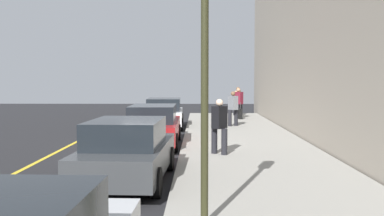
{
  "coord_description": "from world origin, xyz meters",
  "views": [
    {
      "loc": [
        -15.51,
        -1.59,
        2.44
      ],
      "look_at": [
        -0.08,
        -1.35,
        1.42
      ],
      "focal_mm": 40.28,
      "sensor_mm": 36.0,
      "label": 1
    }
  ],
  "objects_px": {
    "parked_car_white": "(164,113)",
    "pedestrian_tan_coat": "(238,100)",
    "pedestrian_burgundy_coat": "(238,102)",
    "parked_car_red": "(154,125)",
    "traffic_light_pole": "(205,30)",
    "rolling_suitcase": "(240,114)",
    "pedestrian_black_coat": "(219,125)",
    "parked_car_charcoal": "(128,151)",
    "pedestrian_grey_coat": "(233,108)"
  },
  "relations": [
    {
      "from": "pedestrian_grey_coat",
      "to": "pedestrian_black_coat",
      "type": "bearing_deg",
      "value": 172.51
    },
    {
      "from": "parked_car_red",
      "to": "rolling_suitcase",
      "type": "xyz_separation_m",
      "value": [
        9.24,
        -4.09,
        -0.3
      ]
    },
    {
      "from": "rolling_suitcase",
      "to": "pedestrian_burgundy_coat",
      "type": "bearing_deg",
      "value": 7.92
    },
    {
      "from": "parked_car_charcoal",
      "to": "pedestrian_tan_coat",
      "type": "xyz_separation_m",
      "value": [
        17.55,
        -4.2,
        0.37
      ]
    },
    {
      "from": "pedestrian_burgundy_coat",
      "to": "rolling_suitcase",
      "type": "xyz_separation_m",
      "value": [
        -0.49,
        -0.07,
        -0.65
      ]
    },
    {
      "from": "traffic_light_pole",
      "to": "rolling_suitcase",
      "type": "bearing_deg",
      "value": -7.28
    },
    {
      "from": "parked_car_white",
      "to": "parked_car_charcoal",
      "type": "bearing_deg",
      "value": -179.74
    },
    {
      "from": "pedestrian_grey_coat",
      "to": "rolling_suitcase",
      "type": "relative_size",
      "value": 1.77
    },
    {
      "from": "pedestrian_burgundy_coat",
      "to": "pedestrian_grey_coat",
      "type": "height_order",
      "value": "pedestrian_burgundy_coat"
    },
    {
      "from": "pedestrian_tan_coat",
      "to": "traffic_light_pole",
      "type": "bearing_deg",
      "value": 173.36
    },
    {
      "from": "pedestrian_tan_coat",
      "to": "rolling_suitcase",
      "type": "distance_m",
      "value": 2.68
    },
    {
      "from": "parked_car_white",
      "to": "pedestrian_grey_coat",
      "type": "bearing_deg",
      "value": -95.27
    },
    {
      "from": "parked_car_red",
      "to": "pedestrian_black_coat",
      "type": "height_order",
      "value": "pedestrian_black_coat"
    },
    {
      "from": "parked_car_red",
      "to": "pedestrian_black_coat",
      "type": "xyz_separation_m",
      "value": [
        -2.61,
        -2.3,
        0.3
      ]
    },
    {
      "from": "pedestrian_tan_coat",
      "to": "parked_car_charcoal",
      "type": "bearing_deg",
      "value": 166.53
    },
    {
      "from": "pedestrian_black_coat",
      "to": "pedestrian_tan_coat",
      "type": "relative_size",
      "value": 0.93
    },
    {
      "from": "pedestrian_tan_coat",
      "to": "parked_car_white",
      "type": "bearing_deg",
      "value": 144.79
    },
    {
      "from": "pedestrian_tan_coat",
      "to": "rolling_suitcase",
      "type": "bearing_deg",
      "value": 177.9
    },
    {
      "from": "pedestrian_grey_coat",
      "to": "rolling_suitcase",
      "type": "height_order",
      "value": "pedestrian_grey_coat"
    },
    {
      "from": "pedestrian_burgundy_coat",
      "to": "pedestrian_black_coat",
      "type": "relative_size",
      "value": 1.06
    },
    {
      "from": "parked_car_white",
      "to": "pedestrian_burgundy_coat",
      "type": "relative_size",
      "value": 2.31
    },
    {
      "from": "pedestrian_grey_coat",
      "to": "rolling_suitcase",
      "type": "distance_m",
      "value": 3.87
    },
    {
      "from": "rolling_suitcase",
      "to": "parked_car_white",
      "type": "bearing_deg",
      "value": 129.58
    },
    {
      "from": "pedestrian_tan_coat",
      "to": "traffic_light_pole",
      "type": "distance_m",
      "value": 21.14
    },
    {
      "from": "pedestrian_burgundy_coat",
      "to": "pedestrian_tan_coat",
      "type": "bearing_deg",
      "value": -4.43
    },
    {
      "from": "parked_car_red",
      "to": "pedestrian_burgundy_coat",
      "type": "xyz_separation_m",
      "value": [
        9.73,
        -4.03,
        0.35
      ]
    },
    {
      "from": "parked_car_white",
      "to": "pedestrian_grey_coat",
      "type": "xyz_separation_m",
      "value": [
        -0.32,
        -3.44,
        0.31
      ]
    },
    {
      "from": "parked_car_red",
      "to": "traffic_light_pole",
      "type": "relative_size",
      "value": 1.03
    },
    {
      "from": "parked_car_white",
      "to": "pedestrian_tan_coat",
      "type": "bearing_deg",
      "value": -35.21
    },
    {
      "from": "parked_car_charcoal",
      "to": "pedestrian_black_coat",
      "type": "distance_m",
      "value": 3.89
    },
    {
      "from": "pedestrian_grey_coat",
      "to": "pedestrian_black_coat",
      "type": "relative_size",
      "value": 1.01
    },
    {
      "from": "parked_car_charcoal",
      "to": "pedestrian_black_coat",
      "type": "xyz_separation_m",
      "value": [
        3.11,
        -2.32,
        0.3
      ]
    },
    {
      "from": "parked_car_white",
      "to": "pedestrian_burgundy_coat",
      "type": "height_order",
      "value": "pedestrian_burgundy_coat"
    },
    {
      "from": "pedestrian_tan_coat",
      "to": "rolling_suitcase",
      "type": "relative_size",
      "value": 1.88
    },
    {
      "from": "parked_car_red",
      "to": "pedestrian_burgundy_coat",
      "type": "distance_m",
      "value": 10.54
    },
    {
      "from": "pedestrian_tan_coat",
      "to": "pedestrian_grey_coat",
      "type": "bearing_deg",
      "value": 172.63
    },
    {
      "from": "parked_car_red",
      "to": "parked_car_white",
      "type": "xyz_separation_m",
      "value": [
        5.8,
        0.07,
        -0.0
      ]
    },
    {
      "from": "pedestrian_grey_coat",
      "to": "traffic_light_pole",
      "type": "distance_m",
      "value": 14.8
    },
    {
      "from": "traffic_light_pole",
      "to": "rolling_suitcase",
      "type": "xyz_separation_m",
      "value": [
        18.31,
        -2.34,
        -2.75
      ]
    },
    {
      "from": "pedestrian_grey_coat",
      "to": "traffic_light_pole",
      "type": "relative_size",
      "value": 0.38
    },
    {
      "from": "pedestrian_burgundy_coat",
      "to": "pedestrian_black_coat",
      "type": "bearing_deg",
      "value": 172.05
    },
    {
      "from": "parked_car_charcoal",
      "to": "parked_car_red",
      "type": "xyz_separation_m",
      "value": [
        5.72,
        -0.01,
        0.0
      ]
    },
    {
      "from": "parked_car_charcoal",
      "to": "pedestrian_black_coat",
      "type": "height_order",
      "value": "pedestrian_black_coat"
    },
    {
      "from": "parked_car_red",
      "to": "pedestrian_tan_coat",
      "type": "bearing_deg",
      "value": -19.5
    },
    {
      "from": "pedestrian_black_coat",
      "to": "rolling_suitcase",
      "type": "xyz_separation_m",
      "value": [
        11.85,
        -1.79,
        -0.6
      ]
    },
    {
      "from": "parked_car_charcoal",
      "to": "pedestrian_tan_coat",
      "type": "distance_m",
      "value": 18.05
    },
    {
      "from": "pedestrian_tan_coat",
      "to": "pedestrian_black_coat",
      "type": "bearing_deg",
      "value": 172.56
    },
    {
      "from": "pedestrian_burgundy_coat",
      "to": "parked_car_red",
      "type": "bearing_deg",
      "value": 157.52
    },
    {
      "from": "traffic_light_pole",
      "to": "rolling_suitcase",
      "type": "distance_m",
      "value": 18.66
    },
    {
      "from": "pedestrian_grey_coat",
      "to": "parked_car_red",
      "type": "bearing_deg",
      "value": 148.45
    }
  ]
}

